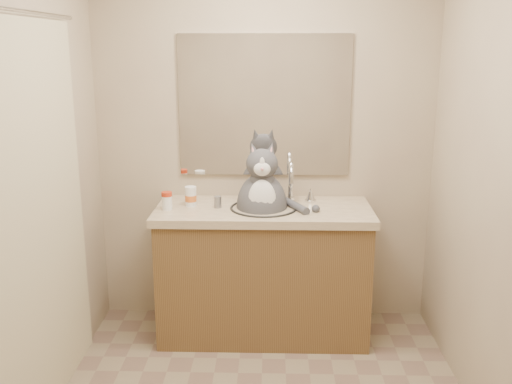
# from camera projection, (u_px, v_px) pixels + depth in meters

# --- Properties ---
(room) EXTENTS (2.22, 2.52, 2.42)m
(room) POSITION_uv_depth(u_px,v_px,m) (261.00, 191.00, 2.52)
(room) COLOR #86765D
(room) RESTS_ON ground
(vanity) EXTENTS (1.34, 0.59, 1.12)m
(vanity) POSITION_uv_depth(u_px,v_px,m) (263.00, 268.00, 3.64)
(vanity) COLOR brown
(vanity) RESTS_ON ground
(mirror) EXTENTS (1.10, 0.02, 0.90)m
(mirror) POSITION_uv_depth(u_px,v_px,m) (265.00, 106.00, 3.65)
(mirror) COLOR white
(mirror) RESTS_ON room
(shower_curtain) EXTENTS (0.02, 1.30, 1.93)m
(shower_curtain) POSITION_uv_depth(u_px,v_px,m) (39.00, 219.00, 2.69)
(shower_curtain) COLOR #BAAE8D
(shower_curtain) RESTS_ON ground
(cat) EXTENTS (0.45, 0.35, 0.63)m
(cat) POSITION_uv_depth(u_px,v_px,m) (262.00, 201.00, 3.53)
(cat) COLOR #4C4C51
(cat) RESTS_ON vanity
(pill_bottle_redcap) EXTENTS (0.08, 0.08, 0.11)m
(pill_bottle_redcap) POSITION_uv_depth(u_px,v_px,m) (167.00, 201.00, 3.48)
(pill_bottle_redcap) COLOR white
(pill_bottle_redcap) RESTS_ON vanity
(pill_bottle_orange) EXTENTS (0.07, 0.07, 0.12)m
(pill_bottle_orange) POSITION_uv_depth(u_px,v_px,m) (191.00, 197.00, 3.56)
(pill_bottle_orange) COLOR white
(pill_bottle_orange) RESTS_ON vanity
(grey_canister) EXTENTS (0.05, 0.05, 0.07)m
(grey_canister) POSITION_uv_depth(u_px,v_px,m) (218.00, 202.00, 3.53)
(grey_canister) COLOR slate
(grey_canister) RESTS_ON vanity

